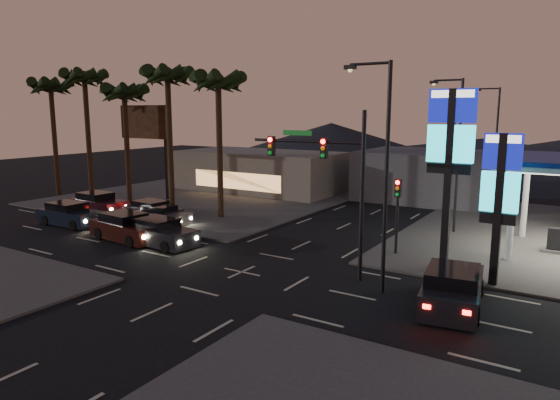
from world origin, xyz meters
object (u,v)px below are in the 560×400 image
Objects in this scene: pylon_sign_tall at (450,144)px; car_lane_a_mid at (127,227)px; car_lane_b_front at (162,216)px; car_lane_b_mid at (153,212)px; car_lane_a_rear at (70,215)px; suv_station at (453,288)px; car_lane_b_rear at (98,204)px; car_lane_a_front at (159,233)px; pylon_sign_short at (500,186)px; traffic_signal_mast at (329,169)px.

car_lane_a_mid is (-18.42, -4.18, -5.61)m from pylon_sign_tall.
car_lane_b_mid is at bearing 161.89° from car_lane_b_front.
suv_station is at bearing -2.22° from car_lane_a_rear.
car_lane_a_rear is (-25.09, -3.49, -5.64)m from pylon_sign_tall.
pylon_sign_tall reaches higher than car_lane_b_rear.
car_lane_a_rear is at bearing -64.20° from car_lane_b_rear.
car_lane_a_mid is 1.12× the size of car_lane_b_mid.
car_lane_a_mid is at bearing -60.83° from car_lane_b_mid.
car_lane_a_front is 0.94× the size of car_lane_a_mid.
pylon_sign_short is 1.62× the size of car_lane_b_front.
car_lane_a_mid is 5.38m from car_lane_b_mid.
car_lane_b_mid is 5.89m from car_lane_b_rear.
suv_station is (22.55, -5.04, 0.09)m from car_lane_b_mid.
pylon_sign_tall is 7.35m from suv_station.
car_lane_a_rear reaches higher than car_lane_b_mid.
pylon_sign_short reaches higher than car_lane_b_front.
car_lane_a_mid is 9.61m from car_lane_b_rear.
suv_station is at bearing -9.16° from traffic_signal_mast.
car_lane_a_rear is (-9.33, 0.49, 0.00)m from car_lane_a_front.
car_lane_a_rear is at bearing -174.85° from pylon_sign_short.
car_lane_a_rear is (-20.35, 0.02, -4.48)m from traffic_signal_mast.
traffic_signal_mast is 20.84m from car_lane_a_rear.
car_lane_b_rear reaches higher than car_lane_b_front.
car_lane_b_mid is at bearing 2.17° from car_lane_b_rear.
car_lane_b_front is 0.80× the size of suv_station.
traffic_signal_mast reaches higher than car_lane_a_rear.
suv_station is (1.51, -4.52, -5.60)m from pylon_sign_tall.
car_lane_a_front is 11.95m from car_lane_b_rear.
pylon_sign_short reaches higher than suv_station.
car_lane_b_rear is (-29.42, 1.30, -3.89)m from pylon_sign_short.
pylon_sign_short is 0.88× the size of traffic_signal_mast.
car_lane_b_rear is at bearing 115.80° from car_lane_a_rear.
pylon_sign_short is at bearing 19.13° from traffic_signal_mast.
pylon_sign_short is 1.31× the size of car_lane_a_mid.
car_lane_b_front is at bearing 167.78° from suv_station.
car_lane_a_mid is at bearing -167.22° from pylon_sign_tall.
car_lane_b_mid is (4.05, 4.01, -0.05)m from car_lane_a_rear.
suv_station is at bearing -9.61° from car_lane_b_rear.
pylon_sign_tall reaches higher than pylon_sign_short.
pylon_sign_tall is 1.79× the size of car_lane_a_rear.
pylon_sign_short reaches higher than car_lane_a_rear.
traffic_signal_mast is 1.60× the size of car_lane_a_rear.
pylon_sign_short is at bearing 74.33° from suv_station.
suv_station is at bearing -71.50° from pylon_sign_tall.
car_lane_a_mid is at bearing -27.74° from car_lane_b_rear.
car_lane_a_rear is 1.16× the size of car_lane_b_front.
pylon_sign_tall is at bearing 108.50° from suv_station.
pylon_sign_short is at bearing -3.69° from car_lane_b_mid.
traffic_signal_mast is (-7.24, -2.51, 0.57)m from pylon_sign_short.
car_lane_b_rear reaches higher than car_lane_a_front.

